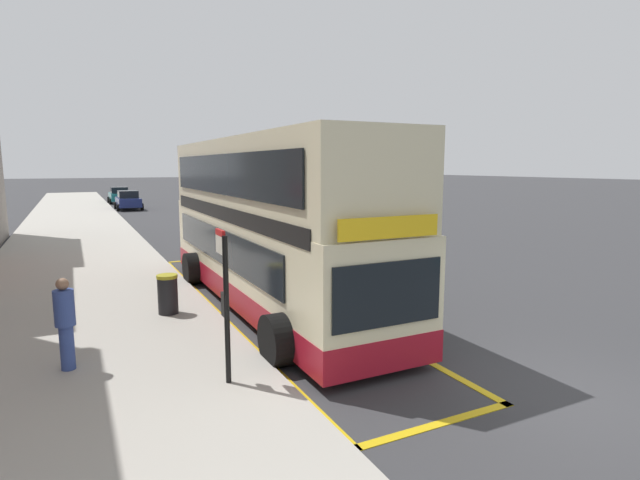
{
  "coord_description": "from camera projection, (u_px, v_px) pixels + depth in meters",
  "views": [
    {
      "loc": [
        -7.05,
        -4.87,
        3.72
      ],
      "look_at": [
        -1.02,
        7.2,
        1.69
      ],
      "focal_mm": 27.87,
      "sensor_mm": 36.0,
      "label": 1
    }
  ],
  "objects": [
    {
      "name": "bus_bay_markings",
      "position": [
        265.0,
        303.0,
        13.51
      ],
      "size": [
        2.92,
        14.46,
        0.01
      ],
      "color": "gold",
      "rests_on": "ground"
    },
    {
      "name": "bus_stop_sign",
      "position": [
        225.0,
        293.0,
        8.12
      ],
      "size": [
        0.09,
        0.51,
        2.54
      ],
      "color": "black",
      "rests_on": "pavement_near"
    },
    {
      "name": "ground_plane",
      "position": [
        181.0,
        217.0,
        36.29
      ],
      "size": [
        260.0,
        260.0,
        0.0
      ],
      "primitive_type": "plane",
      "color": "#333335"
    },
    {
      "name": "pedestrian_waiting_near_sign",
      "position": [
        65.0,
        320.0,
        8.68
      ],
      "size": [
        0.34,
        0.34,
        1.65
      ],
      "color": "#33478C",
      "rests_on": "pavement_near"
    },
    {
      "name": "parked_car_teal_across",
      "position": [
        119.0,
        195.0,
        49.34
      ],
      "size": [
        2.09,
        4.2,
        1.62
      ],
      "rotation": [
        0.0,
        0.0,
        3.17
      ],
      "color": "#196066",
      "rests_on": "ground"
    },
    {
      "name": "parked_car_teal_distant",
      "position": [
        321.0,
        221.0,
        26.61
      ],
      "size": [
        2.09,
        4.2,
        1.62
      ],
      "rotation": [
        0.0,
        0.0,
        3.18
      ],
      "color": "#196066",
      "rests_on": "ground"
    },
    {
      "name": "parked_car_navy_ahead",
      "position": [
        128.0,
        200.0,
        42.18
      ],
      "size": [
        2.09,
        4.2,
        1.62
      ],
      "rotation": [
        0.0,
        0.0,
        3.14
      ],
      "color": "navy",
      "rests_on": "ground"
    },
    {
      "name": "pavement_near",
      "position": [
        75.0,
        221.0,
        33.19
      ],
      "size": [
        6.0,
        76.0,
        0.14
      ],
      "primitive_type": "cube",
      "color": "#A39E93",
      "rests_on": "ground"
    },
    {
      "name": "double_decker_bus",
      "position": [
        267.0,
        228.0,
        13.23
      ],
      "size": [
        3.15,
        11.46,
        4.4
      ],
      "color": "beige",
      "rests_on": "ground"
    },
    {
      "name": "litter_bin",
      "position": [
        168.0,
        294.0,
        12.06
      ],
      "size": [
        0.5,
        0.5,
        0.96
      ],
      "color": "black",
      "rests_on": "pavement_near"
    }
  ]
}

